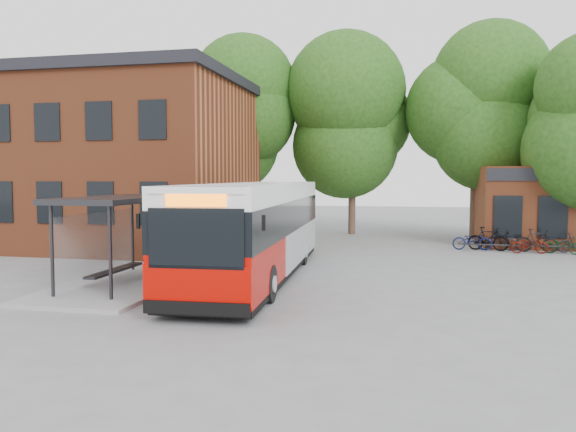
% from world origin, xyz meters
% --- Properties ---
extents(ground, '(100.00, 100.00, 0.00)m').
position_xyz_m(ground, '(0.00, 0.00, 0.00)').
color(ground, slate).
extents(station_building, '(18.40, 10.40, 8.50)m').
position_xyz_m(station_building, '(-13.00, 9.00, 4.25)').
color(station_building, brown).
rests_on(station_building, ground).
extents(bus_shelter, '(3.60, 7.00, 2.90)m').
position_xyz_m(bus_shelter, '(-4.50, -1.00, 1.45)').
color(bus_shelter, '#28282B').
rests_on(bus_shelter, ground).
extents(bike_rail, '(5.20, 0.10, 0.38)m').
position_xyz_m(bike_rail, '(9.28, 10.00, 0.19)').
color(bike_rail, '#28282B').
rests_on(bike_rail, ground).
extents(tree_0, '(7.92, 7.92, 11.00)m').
position_xyz_m(tree_0, '(-6.00, 16.00, 5.50)').
color(tree_0, '#1E4512').
rests_on(tree_0, ground).
extents(tree_1, '(7.92, 7.92, 10.40)m').
position_xyz_m(tree_1, '(1.00, 17.00, 5.20)').
color(tree_1, '#1E4512').
rests_on(tree_1, ground).
extents(tree_2, '(7.92, 7.92, 11.00)m').
position_xyz_m(tree_2, '(8.00, 16.00, 5.50)').
color(tree_2, '#1E4512').
rests_on(tree_2, ground).
extents(city_bus, '(3.36, 12.97, 3.27)m').
position_xyz_m(city_bus, '(-0.76, 1.32, 1.63)').
color(city_bus, '#B20600').
rests_on(city_bus, ground).
extents(bicycle_0, '(1.81, 0.64, 0.95)m').
position_xyz_m(bicycle_0, '(7.37, 10.62, 0.47)').
color(bicycle_0, '#0C1342').
rests_on(bicycle_0, ground).
extents(bicycle_1, '(1.93, 0.94, 1.12)m').
position_xyz_m(bicycle_1, '(8.08, 10.56, 0.56)').
color(bicycle_1, black).
rests_on(bicycle_1, ground).
extents(bicycle_2, '(1.86, 0.74, 0.96)m').
position_xyz_m(bicycle_2, '(8.53, 10.83, 0.48)').
color(bicycle_2, black).
rests_on(bicycle_2, ground).
extents(bicycle_4, '(1.68, 0.74, 0.85)m').
position_xyz_m(bicycle_4, '(9.78, 9.85, 0.43)').
color(bicycle_4, '#460A04').
rests_on(bicycle_4, ground).
extents(bicycle_5, '(1.89, 0.92, 1.10)m').
position_xyz_m(bicycle_5, '(10.20, 10.32, 0.55)').
color(bicycle_5, black).
rests_on(bicycle_5, ground).
extents(bicycle_6, '(1.66, 1.01, 0.83)m').
position_xyz_m(bicycle_6, '(11.22, 10.00, 0.41)').
color(bicycle_6, black).
rests_on(bicycle_6, ground).
extents(bicycle_7, '(1.54, 0.57, 0.91)m').
position_xyz_m(bicycle_7, '(11.88, 10.56, 0.45)').
color(bicycle_7, black).
rests_on(bicycle_7, ground).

